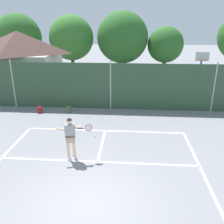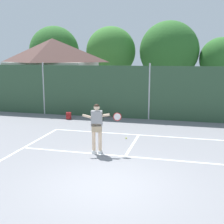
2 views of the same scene
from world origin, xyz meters
name	(u,v)px [view 1 (image 1 of 2)]	position (x,y,z in m)	size (l,w,h in m)	color
ground_plane	(87,205)	(0.00, 0.00, 0.00)	(120.00, 120.00, 0.00)	gray
court_markings	(90,191)	(0.00, 0.65, 0.00)	(8.30, 11.10, 0.01)	white
chainlink_fence	(111,87)	(0.00, 9.00, 1.51)	(26.09, 0.09, 3.17)	#2D4C33
basketball_hoop	(200,70)	(6.07, 10.85, 2.31)	(0.90, 0.67, 3.55)	#284CB2
clubhouse_building	(20,61)	(-7.59, 12.71, 2.49)	(6.12, 4.81, 4.81)	beige
treeline_backdrop	(118,38)	(-0.09, 19.32, 3.93)	(27.53, 4.64, 6.56)	brown
tennis_player	(71,135)	(-1.10, 2.61, 1.11)	(1.41, 0.42, 1.85)	silver
tennis_ball	(95,136)	(-0.43, 4.72, 0.03)	(0.07, 0.07, 0.07)	#CCE033
backpack_red	(40,110)	(-4.43, 7.88, 0.19)	(0.32, 0.29, 0.46)	maroon
backpack_olive	(69,109)	(-2.62, 8.16, 0.19)	(0.31, 0.28, 0.46)	#566038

